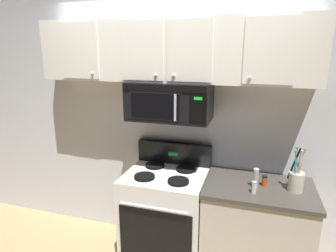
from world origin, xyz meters
The scene contains 9 objects.
back_wall centered at (0.00, 0.79, 1.35)m, with size 5.20×0.10×2.70m, color silver.
stove_range centered at (0.00, 0.42, 0.47)m, with size 0.76×0.69×1.12m.
over_range_microwave centered at (0.00, 0.54, 1.58)m, with size 0.76×0.43×0.35m.
upper_cabinets centered at (0.00, 0.57, 2.02)m, with size 2.50×0.36×0.55m.
counter_segment centered at (0.84, 0.43, 0.45)m, with size 0.93×0.65×0.90m.
utensil_crock_cream centered at (1.13, 0.42, 1.01)m, with size 0.13×0.12×0.38m.
salt_shaker centered at (0.80, 0.27, 0.95)m, with size 0.04×0.04×0.10m.
pepper_mill centered at (0.81, 0.38, 0.99)m, with size 0.05×0.05×0.17m, color #B7B2A8.
spice_jar centered at (0.88, 0.44, 0.95)m, with size 0.05×0.05×0.09m.
Camera 1 is at (0.76, -1.97, 2.03)m, focal length 30.84 mm.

